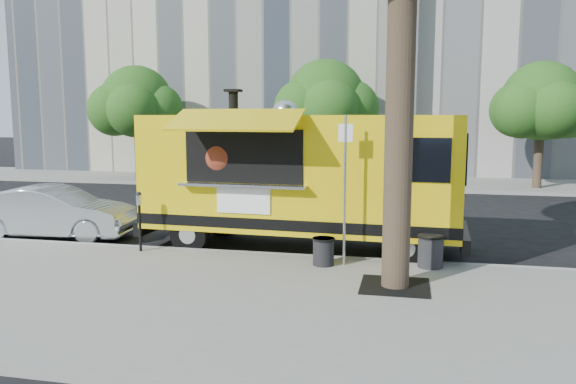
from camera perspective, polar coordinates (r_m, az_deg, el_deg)
name	(u,v)px	position (r m, az deg, el deg)	size (l,w,h in m)	color
ground	(286,250)	(13.23, -0.25, -5.94)	(120.00, 120.00, 0.00)	black
sidewalk	(233,302)	(9.50, -5.61, -11.05)	(60.00, 6.00, 0.15)	gray
curb	(276,257)	(12.33, -1.20, -6.60)	(60.00, 0.14, 0.16)	#999993
far_sidewalk	(348,182)	(26.37, 6.14, 1.04)	(60.00, 5.00, 0.15)	gray
tree_well	(395,286)	(10.19, 10.81, -9.37)	(1.20, 1.20, 0.02)	black
far_tree_a	(137,102)	(27.96, -15.12, 8.80)	(3.42, 3.42, 5.36)	#33261C
far_tree_b	(325,100)	(25.54, 3.81, 9.30)	(3.60, 3.60, 5.50)	#33261C
far_tree_c	(542,101)	(25.49, 24.36, 8.38)	(3.24, 3.24, 5.21)	#33261C
sign_post	(345,181)	(11.14, 5.80, 1.10)	(0.28, 0.06, 3.00)	silver
parking_meter	(139,214)	(12.79, -14.85, -2.19)	(0.11, 0.11, 1.33)	black
food_truck	(299,176)	(13.03, 1.17, 1.67)	(7.62, 3.65, 3.73)	yellow
sedan	(54,213)	(15.56, -22.66, -1.94)	(1.42, 4.09, 1.35)	#B1B3B8
trash_bin_left	(431,250)	(11.51, 14.28, -5.75)	(0.54, 0.54, 0.64)	black
trash_bin_right	(323,251)	(11.34, 3.63, -5.96)	(0.46, 0.46, 0.55)	black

